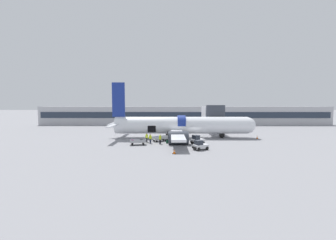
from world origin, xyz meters
The scene contains 15 objects.
ground_plane centered at (0.00, 0.00, 0.00)m, with size 500.00×500.00×0.00m, color gray.
terminal_strip centered at (0.00, 34.61, 3.33)m, with size 104.34×8.17×6.65m.
jet_bridge_stub centered at (5.20, 9.31, 5.27)m, with size 4.10×11.17×7.19m.
airplane centered at (-3.17, 2.88, 2.69)m, with size 32.62×28.64×12.07m.
baggage_tug_lead centered at (-0.17, -4.42, 0.71)m, with size 2.76×2.44×1.71m.
baggage_tug_mid centered at (-0.33, -9.10, 0.65)m, with size 2.77×2.38×1.56m.
baggage_cart_loading centered at (-7.12, -1.39, 0.51)m, with size 3.72×2.52×1.04m.
baggage_cart_queued centered at (-10.96, -5.13, 0.49)m, with size 3.82×2.13×1.05m.
ground_crew_loader_a centered at (-3.19, -0.29, 0.84)m, with size 0.55×0.47×1.59m.
ground_crew_loader_b centered at (-9.74, -2.21, 0.91)m, with size 0.55×0.55×1.73m.
ground_crew_driver centered at (-7.01, -4.39, 0.97)m, with size 0.45×0.64×1.84m.
ground_crew_supervisor centered at (-8.88, -3.76, 0.95)m, with size 0.58×0.57×1.80m.
suitcase_on_tarmac_upright centered at (-5.66, -3.64, 0.31)m, with size 0.56×0.30×0.73m.
safety_cone_nose centered at (13.40, 1.64, 0.37)m, with size 0.44×0.44×0.78m.
safety_cone_engine_left centered at (-4.56, -11.87, 0.33)m, with size 0.62×0.62×0.71m.
Camera 1 is at (-5.21, -41.91, 7.23)m, focal length 22.00 mm.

